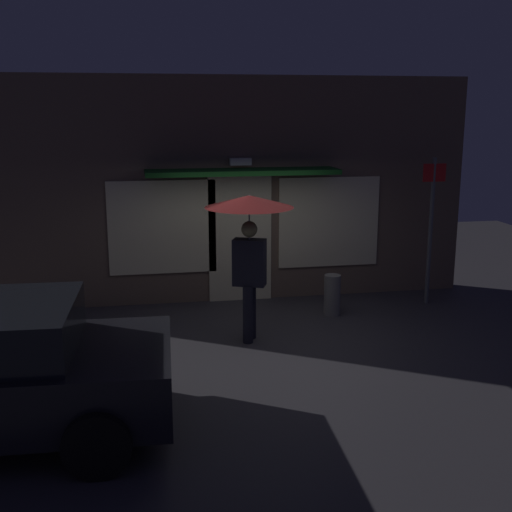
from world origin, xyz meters
The scene contains 5 objects.
ground_plane centered at (0.00, 0.00, 0.00)m, with size 18.00×18.00×0.00m, color #38353A.
building_facade centered at (0.00, 2.34, 1.92)m, with size 8.18×1.00×3.87m.
person_with_umbrella centered at (-0.19, 0.12, 1.72)m, with size 1.26×1.26×2.14m.
street_sign_post centered at (3.17, 1.40, 1.43)m, with size 0.40×0.07×2.53m.
sidewalk_bollard centered at (1.35, 1.07, 0.34)m, with size 0.27×0.27×0.67m, color slate.
Camera 1 is at (-1.72, -8.71, 3.31)m, focal length 45.28 mm.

